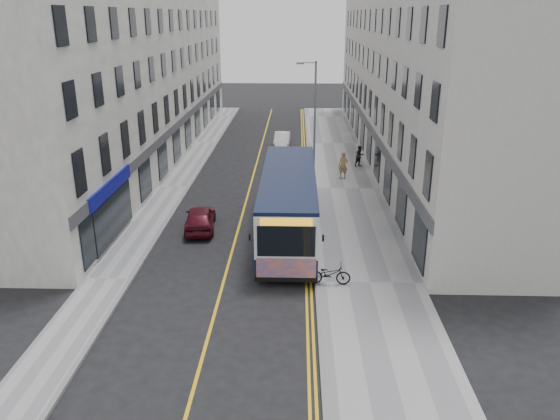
# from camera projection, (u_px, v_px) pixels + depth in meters

# --- Properties ---
(ground) EXTENTS (140.00, 140.00, 0.00)m
(ground) POSITION_uv_depth(u_px,v_px,m) (227.00, 270.00, 24.49)
(ground) COLOR black
(ground) RESTS_ON ground
(pavement_east) EXTENTS (4.50, 64.00, 0.12)m
(pavement_east) POSITION_uv_depth(u_px,v_px,m) (345.00, 189.00, 35.56)
(pavement_east) COLOR gray
(pavement_east) RESTS_ON ground
(pavement_west) EXTENTS (2.00, 64.00, 0.12)m
(pavement_west) POSITION_uv_depth(u_px,v_px,m) (174.00, 187.00, 35.90)
(pavement_west) COLOR gray
(pavement_west) RESTS_ON ground
(kerb_east) EXTENTS (0.18, 64.00, 0.13)m
(kerb_east) POSITION_uv_depth(u_px,v_px,m) (310.00, 189.00, 35.63)
(kerb_east) COLOR slate
(kerb_east) RESTS_ON ground
(kerb_west) EXTENTS (0.18, 64.00, 0.13)m
(kerb_west) POSITION_uv_depth(u_px,v_px,m) (189.00, 188.00, 35.87)
(kerb_west) COLOR slate
(kerb_west) RESTS_ON ground
(road_centre_line) EXTENTS (0.12, 64.00, 0.01)m
(road_centre_line) POSITION_uv_depth(u_px,v_px,m) (249.00, 189.00, 35.77)
(road_centre_line) COLOR gold
(road_centre_line) RESTS_ON ground
(road_dbl_yellow_inner) EXTENTS (0.10, 64.00, 0.01)m
(road_dbl_yellow_inner) POSITION_uv_depth(u_px,v_px,m) (303.00, 190.00, 35.66)
(road_dbl_yellow_inner) COLOR gold
(road_dbl_yellow_inner) RESTS_ON ground
(road_dbl_yellow_outer) EXTENTS (0.10, 64.00, 0.01)m
(road_dbl_yellow_outer) POSITION_uv_depth(u_px,v_px,m) (307.00, 190.00, 35.66)
(road_dbl_yellow_outer) COLOR gold
(road_dbl_yellow_outer) RESTS_ON ground
(terrace_east) EXTENTS (6.00, 46.00, 13.00)m
(terrace_east) POSITION_uv_depth(u_px,v_px,m) (408.00, 74.00, 41.69)
(terrace_east) COLOR silver
(terrace_east) RESTS_ON ground
(terrace_west) EXTENTS (6.00, 46.00, 13.00)m
(terrace_west) POSITION_uv_depth(u_px,v_px,m) (142.00, 73.00, 42.30)
(terrace_west) COLOR white
(terrace_west) RESTS_ON ground
(streetlamp) EXTENTS (1.32, 0.18, 8.00)m
(streetlamp) POSITION_uv_depth(u_px,v_px,m) (314.00, 117.00, 36.04)
(streetlamp) COLOR gray
(streetlamp) RESTS_ON ground
(city_bus) EXTENTS (2.71, 11.62, 3.38)m
(city_bus) POSITION_uv_depth(u_px,v_px,m) (289.00, 202.00, 27.64)
(city_bus) COLOR black
(city_bus) RESTS_ON ground
(bicycle) EXTENTS (1.81, 0.71, 0.94)m
(bicycle) POSITION_uv_depth(u_px,v_px,m) (329.00, 274.00, 22.80)
(bicycle) COLOR black
(bicycle) RESTS_ON pavement_east
(pedestrian_near) EXTENTS (0.78, 0.67, 1.82)m
(pedestrian_near) POSITION_uv_depth(u_px,v_px,m) (343.00, 165.00, 37.47)
(pedestrian_near) COLOR #997445
(pedestrian_near) RESTS_ON pavement_east
(pedestrian_far) EXTENTS (0.96, 0.91, 1.56)m
(pedestrian_far) POSITION_uv_depth(u_px,v_px,m) (360.00, 156.00, 40.40)
(pedestrian_far) COLOR black
(pedestrian_far) RESTS_ON pavement_east
(car_white) EXTENTS (1.37, 3.72, 1.21)m
(car_white) POSITION_uv_depth(u_px,v_px,m) (282.00, 140.00, 47.02)
(car_white) COLOR white
(car_white) RESTS_ON ground
(car_maroon) EXTENTS (1.89, 3.93, 1.29)m
(car_maroon) POSITION_uv_depth(u_px,v_px,m) (200.00, 218.00, 28.89)
(car_maroon) COLOR #4D0C18
(car_maroon) RESTS_ON ground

